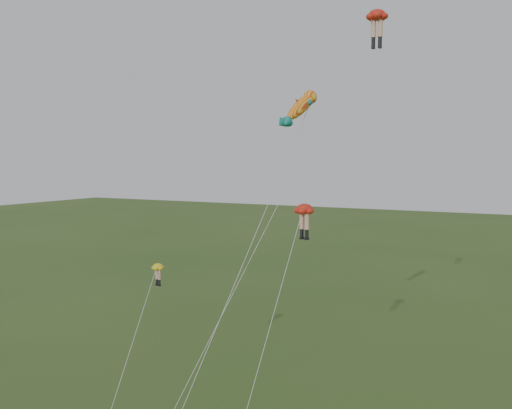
% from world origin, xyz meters
% --- Properties ---
extents(legs_kite_red_high, '(9.86, 10.65, 24.55)m').
position_xyz_m(legs_kite_red_high, '(6.08, 9.75, 23.51)').
color(legs_kite_red_high, red).
rests_on(legs_kite_red_high, ground).
extents(legs_kite_red_mid, '(1.56, 9.24, 13.02)m').
position_xyz_m(legs_kite_red_mid, '(2.93, 6.80, 12.27)').
color(legs_kite_red_mid, red).
rests_on(legs_kite_red_mid, ground).
extents(legs_kite_yellow, '(3.51, 9.87, 8.82)m').
position_xyz_m(legs_kite_yellow, '(-6.68, 4.99, 7.97)').
color(legs_kite_yellow, yellow).
rests_on(legs_kite_yellow, ground).
extents(fish_kite, '(4.73, 11.04, 20.06)m').
position_xyz_m(fish_kite, '(2.38, 7.65, 18.72)').
color(fish_kite, yellow).
rests_on(fish_kite, ground).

